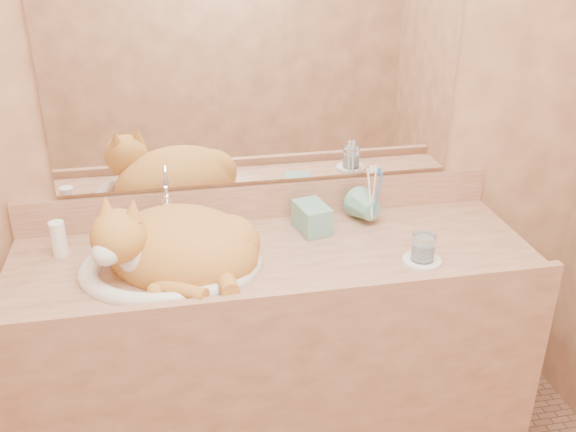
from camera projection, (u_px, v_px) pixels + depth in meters
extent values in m
cube|color=#946243|center=(258.00, 102.00, 2.03)|extent=(2.40, 0.02, 2.50)
cube|color=white|center=(258.00, 59.00, 1.96)|extent=(1.30, 0.02, 0.80)
imported|color=#66A390|center=(321.00, 210.00, 2.01)|extent=(0.11, 0.11, 0.20)
imported|color=#66A390|center=(373.00, 213.00, 2.11)|extent=(0.13, 0.13, 0.10)
cylinder|color=white|center=(422.00, 261.00, 1.92)|extent=(0.12, 0.12, 0.01)
cylinder|color=white|center=(423.00, 247.00, 1.90)|extent=(0.07, 0.07, 0.08)
cylinder|color=white|center=(59.00, 239.00, 1.93)|extent=(0.05, 0.05, 0.11)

